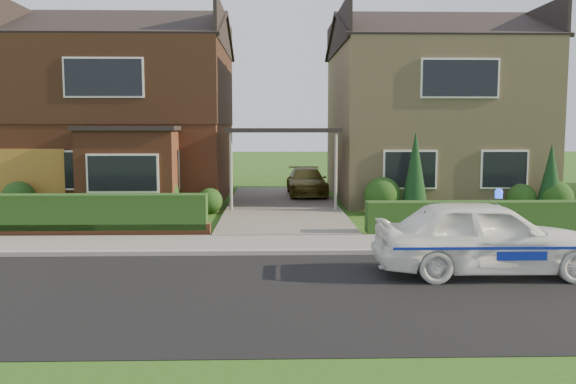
{
  "coord_description": "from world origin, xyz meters",
  "views": [
    {
      "loc": [
        -0.38,
        -10.09,
        2.8
      ],
      "look_at": [
        -0.02,
        3.5,
        1.35
      ],
      "focal_mm": 38.0,
      "sensor_mm": 36.0,
      "label": 1
    }
  ],
  "objects": [
    {
      "name": "ground",
      "position": [
        0.0,
        0.0,
        0.0
      ],
      "size": [
        120.0,
        120.0,
        0.0
      ],
      "primitive_type": "plane",
      "color": "#214913",
      "rests_on": "ground"
    },
    {
      "name": "road",
      "position": [
        0.0,
        0.0,
        0.0
      ],
      "size": [
        60.0,
        6.0,
        0.02
      ],
      "primitive_type": "cube",
      "color": "black",
      "rests_on": "ground"
    },
    {
      "name": "kerb",
      "position": [
        0.0,
        3.05,
        0.06
      ],
      "size": [
        60.0,
        0.16,
        0.12
      ],
      "primitive_type": "cube",
      "color": "#9E9993",
      "rests_on": "ground"
    },
    {
      "name": "sidewalk",
      "position": [
        0.0,
        4.1,
        0.05
      ],
      "size": [
        60.0,
        2.0,
        0.1
      ],
      "primitive_type": "cube",
      "color": "slate",
      "rests_on": "ground"
    },
    {
      "name": "driveway",
      "position": [
        0.0,
        11.0,
        0.06
      ],
      "size": [
        3.8,
        12.0,
        0.12
      ],
      "primitive_type": "cube",
      "color": "#666059",
      "rests_on": "ground"
    },
    {
      "name": "house_left",
      "position": [
        -5.78,
        13.9,
        3.81
      ],
      "size": [
        7.5,
        9.53,
        7.25
      ],
      "color": "brown",
      "rests_on": "ground"
    },
    {
      "name": "house_right",
      "position": [
        5.8,
        13.99,
        3.66
      ],
      "size": [
        7.5,
        8.06,
        7.25
      ],
      "color": "tan",
      "rests_on": "ground"
    },
    {
      "name": "carport_link",
      "position": [
        0.0,
        10.95,
        2.66
      ],
      "size": [
        3.8,
        3.0,
        2.77
      ],
      "color": "black",
      "rests_on": "ground"
    },
    {
      "name": "garage_door",
      "position": [
        -8.25,
        9.96,
        1.05
      ],
      "size": [
        2.2,
        0.1,
        2.1
      ],
      "primitive_type": "cube",
      "color": "#90581F",
      "rests_on": "ground"
    },
    {
      "name": "dwarf_wall",
      "position": [
        -5.8,
        5.3,
        0.18
      ],
      "size": [
        7.7,
        0.25,
        0.36
      ],
      "primitive_type": "cube",
      "color": "brown",
      "rests_on": "ground"
    },
    {
      "name": "hedge_left",
      "position": [
        -5.8,
        5.45,
        0.0
      ],
      "size": [
        7.5,
        0.55,
        0.9
      ],
      "primitive_type": "cube",
      "color": "#103414",
      "rests_on": "ground"
    },
    {
      "name": "hedge_right",
      "position": [
        5.8,
        5.35,
        0.0
      ],
      "size": [
        7.5,
        0.55,
        0.8
      ],
      "primitive_type": "cube",
      "color": "#103414",
      "rests_on": "ground"
    },
    {
      "name": "shrub_left_far",
      "position": [
        -8.5,
        9.5,
        0.54
      ],
      "size": [
        1.08,
        1.08,
        1.08
      ],
      "primitive_type": "sphere",
      "color": "#103414",
      "rests_on": "ground"
    },
    {
      "name": "shrub_left_mid",
      "position": [
        -4.0,
        9.3,
        0.66
      ],
      "size": [
        1.32,
        1.32,
        1.32
      ],
      "primitive_type": "sphere",
      "color": "#103414",
      "rests_on": "ground"
    },
    {
      "name": "shrub_left_near",
      "position": [
        -2.4,
        9.6,
        0.42
      ],
      "size": [
        0.84,
        0.84,
        0.84
      ],
      "primitive_type": "sphere",
      "color": "#103414",
      "rests_on": "ground"
    },
    {
      "name": "shrub_right_near",
      "position": [
        3.2,
        9.4,
        0.6
      ],
      "size": [
        1.2,
        1.2,
        1.2
      ],
      "primitive_type": "sphere",
      "color": "#103414",
      "rests_on": "ground"
    },
    {
      "name": "shrub_right_mid",
      "position": [
        7.8,
        9.5,
        0.48
      ],
      "size": [
        0.96,
        0.96,
        0.96
      ],
      "primitive_type": "sphere",
      "color": "#103414",
      "rests_on": "ground"
    },
    {
      "name": "shrub_right_far",
      "position": [
        8.8,
        9.2,
        0.54
      ],
      "size": [
        1.08,
        1.08,
        1.08
      ],
      "primitive_type": "sphere",
      "color": "#103414",
      "rests_on": "ground"
    },
    {
      "name": "conifer_a",
      "position": [
        4.2,
        9.2,
        1.3
      ],
      "size": [
        0.9,
        0.9,
        2.6
      ],
      "primitive_type": "cone",
      "color": "black",
      "rests_on": "ground"
    },
    {
      "name": "conifer_b",
      "position": [
        8.6,
        9.2,
        1.1
      ],
      "size": [
        0.9,
        0.9,
        2.2
      ],
      "primitive_type": "cone",
      "color": "black",
      "rests_on": "ground"
    },
    {
      "name": "police_car",
      "position": [
        3.69,
        1.2,
        0.72
      ],
      "size": [
        3.89,
        4.25,
        1.61
      ],
      "rotation": [
        0.0,
        0.0,
        1.56
      ],
      "color": "white",
      "rests_on": "ground"
    },
    {
      "name": "driveway_car",
      "position": [
        1.0,
        13.94,
        0.65
      ],
      "size": [
        1.57,
        3.71,
        1.07
      ],
      "primitive_type": "imported",
      "rotation": [
        0.0,
        0.0,
        0.02
      ],
      "color": "brown",
      "rests_on": "driveway"
    },
    {
      "name": "potted_plant_a",
      "position": [
        -6.1,
        6.0,
        0.35
      ],
      "size": [
        0.38,
        0.26,
        0.71
      ],
      "primitive_type": "imported",
      "rotation": [
        0.0,
        0.0,
        0.01
      ],
      "color": "gray",
      "rests_on": "ground"
    },
    {
      "name": "potted_plant_b",
      "position": [
        -3.8,
        7.16,
        0.34
      ],
      "size": [
        0.47,
        0.43,
        0.68
      ],
      "primitive_type": "imported",
      "rotation": [
        0.0,
        0.0,
        0.44
      ],
      "color": "gray",
      "rests_on": "ground"
    },
    {
      "name": "potted_plant_c",
      "position": [
        -7.03,
        6.17,
        0.34
      ],
      "size": [
        0.43,
        0.43,
        0.69
      ],
      "primitive_type": "imported",
      "rotation": [
        0.0,
        0.0,
        1.71
      ],
      "color": "gray",
      "rests_on": "ground"
    }
  ]
}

